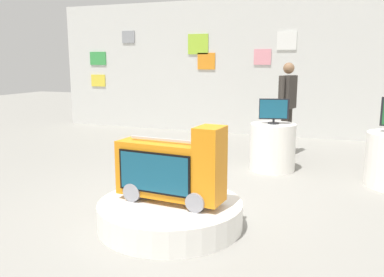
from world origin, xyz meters
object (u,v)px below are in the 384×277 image
(main_display_pedestal, at_px, (170,214))
(novelty_firetruck_tv, at_px, (172,171))
(display_pedestal_left_rear, at_px, (273,147))
(shopper_browsing_near_truck, at_px, (287,102))
(tv_on_left_rear, at_px, (274,110))

(main_display_pedestal, relative_size, novelty_firetruck_tv, 1.30)
(display_pedestal_left_rear, distance_m, shopper_browsing_near_truck, 1.23)
(main_display_pedestal, height_order, tv_on_left_rear, tv_on_left_rear)
(novelty_firetruck_tv, bearing_deg, shopper_browsing_near_truck, 79.82)
(tv_on_left_rear, bearing_deg, shopper_browsing_near_truck, 86.32)
(main_display_pedestal, relative_size, shopper_browsing_near_truck, 0.89)
(shopper_browsing_near_truck, bearing_deg, novelty_firetruck_tv, -100.18)
(novelty_firetruck_tv, bearing_deg, main_display_pedestal, 158.65)
(novelty_firetruck_tv, distance_m, display_pedestal_left_rear, 2.77)
(novelty_firetruck_tv, relative_size, tv_on_left_rear, 2.55)
(novelty_firetruck_tv, xyz_separation_m, tv_on_left_rear, (0.61, 2.69, 0.36))
(display_pedestal_left_rear, relative_size, tv_on_left_rear, 1.64)
(display_pedestal_left_rear, xyz_separation_m, tv_on_left_rear, (-0.00, -0.00, 0.59))
(tv_on_left_rear, bearing_deg, novelty_firetruck_tv, -102.69)
(tv_on_left_rear, height_order, shopper_browsing_near_truck, shopper_browsing_near_truck)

